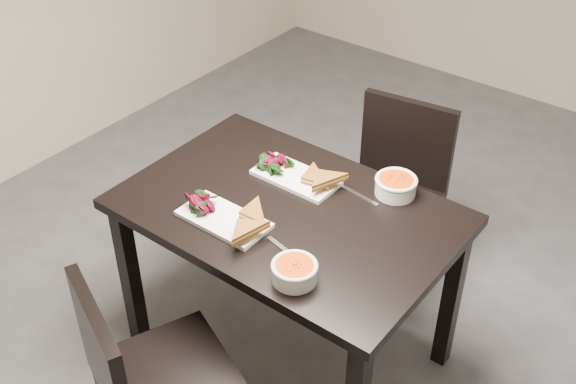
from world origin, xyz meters
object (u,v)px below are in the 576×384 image
object	(u,v)px
table	(288,229)
chair_far	(394,184)
soup_bowl_far	(396,185)
chair_near	(144,376)
soup_bowl_near	(294,271)
plate_far	(296,177)
plate_near	(224,219)

from	to	relation	value
table	chair_far	xyz separation A→B (m)	(0.06, 0.70, -0.17)
table	soup_bowl_far	world-z (taller)	soup_bowl_far
chair_near	soup_bowl_far	xyz separation A→B (m)	(0.30, 1.03, 0.31)
soup_bowl_near	soup_bowl_far	size ratio (longest dim) A/B	0.95
soup_bowl_far	soup_bowl_near	bearing A→B (deg)	-91.63
chair_near	soup_bowl_near	world-z (taller)	chair_near
chair_near	chair_far	size ratio (longest dim) A/B	1.00
chair_far	soup_bowl_near	world-z (taller)	chair_far
plate_far	soup_bowl_near	bearing A→B (deg)	-53.49
plate_far	plate_near	bearing A→B (deg)	-97.37
chair_far	soup_bowl_far	distance (m)	0.53
chair_near	plate_near	xyz separation A→B (m)	(-0.09, 0.52, 0.27)
soup_bowl_far	chair_near	bearing A→B (deg)	-106.32
soup_bowl_near	plate_far	xyz separation A→B (m)	(-0.33, 0.45, -0.03)
chair_near	soup_bowl_far	size ratio (longest dim) A/B	5.39
plate_near	soup_bowl_near	distance (m)	0.39
soup_bowl_near	plate_far	distance (m)	0.56
chair_near	plate_far	xyz separation A→B (m)	(-0.05, 0.88, 0.27)
chair_near	soup_bowl_far	world-z (taller)	chair_near
table	chair_near	size ratio (longest dim) A/B	1.41
chair_near	chair_far	world-z (taller)	same
plate_near	table	bearing A→B (deg)	56.74
chair_far	soup_bowl_far	world-z (taller)	chair_far
table	plate_near	distance (m)	0.26
table	chair_near	xyz separation A→B (m)	(-0.04, -0.72, -0.17)
plate_near	soup_bowl_near	xyz separation A→B (m)	(0.38, -0.09, 0.03)
soup_bowl_near	chair_near	bearing A→B (deg)	-123.46
table	soup_bowl_far	size ratio (longest dim) A/B	7.60
chair_far	plate_far	size ratio (longest dim) A/B	2.59
chair_far	plate_near	distance (m)	0.96
soup_bowl_near	soup_bowl_far	world-z (taller)	soup_bowl_far
table	chair_near	world-z (taller)	chair_near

